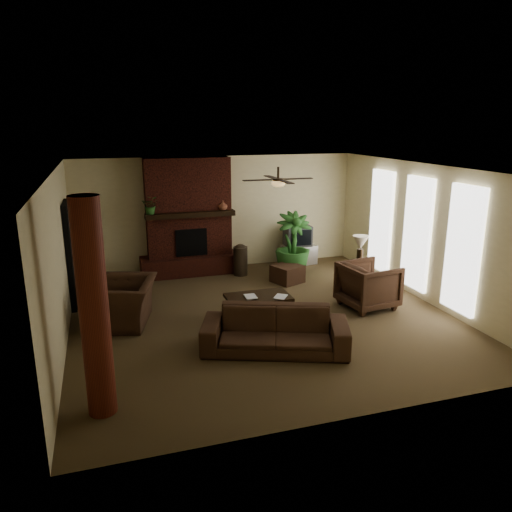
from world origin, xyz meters
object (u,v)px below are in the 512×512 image
object	(u,v)px
sofa	(275,324)
armchair_right	(368,283)
armchair_left	(123,295)
tv_stand	(299,254)
floor_plant	(293,258)
log_column	(94,310)
lamp_left	(89,257)
lamp_right	(360,245)
side_table_left	(91,292)
side_table_right	(358,276)
coffee_table	(258,299)
ottoman	(287,274)
floor_vase	(240,258)

from	to	relation	value
sofa	armchair_right	distance (m)	2.73
armchair_left	tv_stand	xyz separation A→B (m)	(4.57, 2.68, -0.30)
armchair_left	floor_plant	bearing A→B (deg)	129.83
log_column	lamp_left	xyz separation A→B (m)	(-0.13, 4.04, -0.40)
armchair_right	tv_stand	size ratio (longest dim) A/B	1.18
lamp_left	lamp_right	size ratio (longest dim) A/B	1.00
sofa	lamp_left	distance (m)	4.19
side_table_left	lamp_right	xyz separation A→B (m)	(5.69, -0.68, 0.73)
armchair_left	side_table_right	xyz separation A→B (m)	(5.10, 0.51, -0.27)
tv_stand	sofa	bearing A→B (deg)	-123.92
coffee_table	tv_stand	bearing A→B (deg)	56.03
armchair_left	side_table_left	bearing A→B (deg)	-137.34
armchair_left	lamp_right	distance (m)	5.15
armchair_left	tv_stand	bearing A→B (deg)	135.93
tv_stand	lamp_left	bearing A→B (deg)	-170.85
armchair_left	coffee_table	size ratio (longest dim) A/B	1.04
coffee_table	tv_stand	distance (m)	3.80
ottoman	coffee_table	bearing A→B (deg)	-125.33
armchair_right	ottoman	distance (m)	2.21
floor_plant	lamp_right	xyz separation A→B (m)	(1.05, -1.35, 0.57)
log_column	coffee_table	distance (m)	3.88
log_column	side_table_left	world-z (taller)	log_column
tv_stand	floor_plant	size ratio (longest dim) A/B	0.56
log_column	ottoman	size ratio (longest dim) A/B	4.67
side_table_left	log_column	bearing A→B (deg)	-87.62
tv_stand	log_column	bearing A→B (deg)	-139.24
tv_stand	side_table_right	distance (m)	2.23
tv_stand	lamp_right	bearing A→B (deg)	-83.67
armchair_right	lamp_left	distance (m)	5.58
floor_vase	floor_plant	bearing A→B (deg)	-17.39
floor_vase	floor_plant	size ratio (longest dim) A/B	0.50
lamp_right	lamp_left	bearing A→B (deg)	173.02
side_table_right	coffee_table	bearing A→B (deg)	-159.72
armchair_right	tv_stand	distance (m)	3.30
side_table_right	armchair_left	bearing A→B (deg)	-174.31
sofa	floor_vase	size ratio (longest dim) A/B	3.05
log_column	armchair_left	distance (m)	3.03
armchair_right	side_table_right	xyz separation A→B (m)	(0.39, 1.12, -0.23)
floor_vase	side_table_left	distance (m)	3.60
floor_vase	side_table_left	size ratio (longest dim) A/B	1.40
armchair_left	coffee_table	world-z (taller)	armchair_left
lamp_right	tv_stand	bearing A→B (deg)	103.62
sofa	armchair_right	world-z (taller)	armchair_right
armchair_left	armchair_right	distance (m)	4.75
coffee_table	ottoman	distance (m)	2.24
sofa	lamp_right	size ratio (longest dim) A/B	3.61
ottoman	armchair_right	bearing A→B (deg)	-63.78
sofa	lamp_right	world-z (taller)	lamp_right
armchair_left	sofa	bearing A→B (deg)	66.35
tv_stand	side_table_right	bearing A→B (deg)	-83.49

